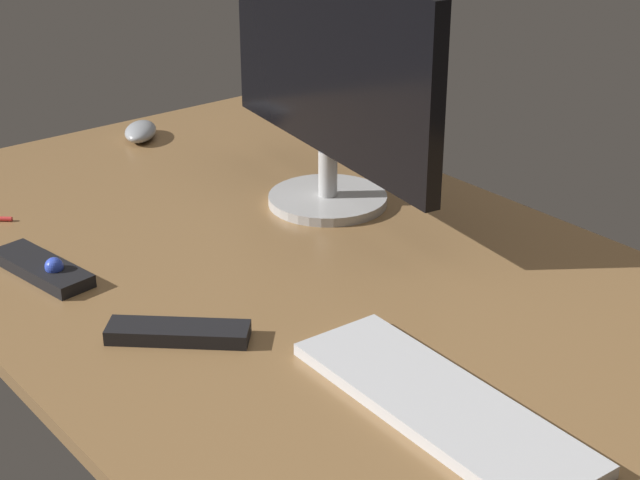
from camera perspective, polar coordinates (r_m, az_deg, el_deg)
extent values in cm
cube|color=olive|center=(142.05, -2.10, -1.55)|extent=(140.00, 84.00, 2.00)
cylinder|color=#B8B8B8|center=(160.30, 0.44, 2.32)|extent=(18.89, 18.89, 1.48)
cylinder|color=#B8B8B8|center=(158.66, 0.45, 3.80)|extent=(3.02, 3.02, 7.39)
cube|color=black|center=(153.22, 0.47, 10.00)|extent=(55.25, 10.67, 28.08)
cube|color=silver|center=(110.00, 6.83, -9.23)|extent=(37.95, 13.60, 1.47)
ellipsoid|color=#999EA5|center=(192.44, -10.10, 6.06)|extent=(11.53, 10.76, 3.03)
cube|color=black|center=(142.61, -15.45, -1.54)|extent=(18.00, 8.05, 1.78)
sphere|color=blue|center=(139.53, -14.78, -1.46)|extent=(2.52, 2.52, 2.52)
cube|color=black|center=(123.18, -8.01, -5.19)|extent=(14.96, 15.75, 1.83)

